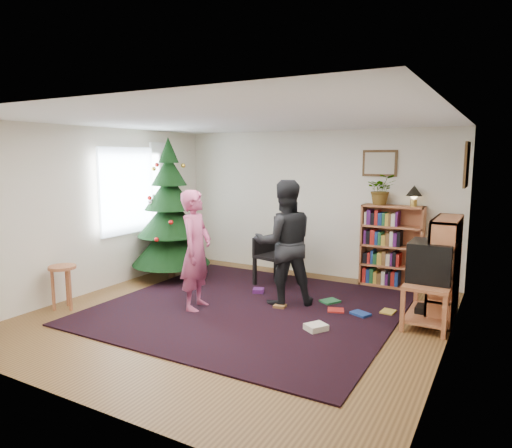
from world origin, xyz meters
The scene contains 23 objects.
floor centered at (0.00, 0.00, 0.00)m, with size 5.00×5.00×0.00m, color brown.
ceiling centered at (0.00, 0.00, 2.50)m, with size 5.00×5.00×0.00m, color white.
wall_back centered at (0.00, 2.50, 1.25)m, with size 5.00×0.02×2.50m, color silver.
wall_front centered at (0.00, -2.50, 1.25)m, with size 5.00×0.02×2.50m, color silver.
wall_left centered at (-2.50, 0.00, 1.25)m, with size 0.02×5.00×2.50m, color silver.
wall_right centered at (2.50, 0.00, 1.25)m, with size 0.02×5.00×2.50m, color silver.
rug centered at (0.00, 0.30, 0.01)m, with size 3.80×3.60×0.02m, color black.
window_pane centered at (-2.47, 0.60, 1.50)m, with size 0.04×1.20×1.40m, color silver.
curtain centered at (-2.43, 1.30, 1.50)m, with size 0.06×0.35×1.60m, color white.
picture_back centered at (1.15, 2.48, 1.95)m, with size 0.55×0.03×0.42m.
picture_right centered at (2.48, 1.75, 1.95)m, with size 0.03×0.50×0.60m.
christmas_tree centered at (-1.96, 1.03, 0.99)m, with size 1.31×1.31×2.37m.
bookshelf_back centered at (1.42, 2.34, 0.66)m, with size 0.95×0.30×1.30m.
bookshelf_right centered at (2.34, 1.20, 0.66)m, with size 0.30×0.95×1.30m.
tv_stand centered at (2.22, 0.90, 0.33)m, with size 0.52×0.94×0.55m.
crt_tv centered at (2.22, 0.90, 0.79)m, with size 0.51×0.55×0.48m.
armchair centered at (-0.16, 1.61, 0.58)m, with size 0.70×0.71×1.07m.
stool centered at (-2.20, -0.94, 0.46)m, with size 0.36×0.36×0.60m.
person_standing centered at (-0.63, -0.05, 0.81)m, with size 0.59×0.39×1.62m, color #AF466F.
person_by_chair centered at (0.32, 0.70, 0.87)m, with size 0.85×0.66×1.75m, color black.
potted_plant centered at (1.22, 2.34, 1.54)m, with size 0.44×0.38×0.48m, color gray.
table_lamp centered at (1.72, 2.34, 1.52)m, with size 0.24×0.24×0.32m.
floor_clutter centered at (0.90, 0.70, 0.04)m, with size 2.13×1.27×0.08m.
Camera 1 is at (2.99, -4.89, 2.06)m, focal length 32.00 mm.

